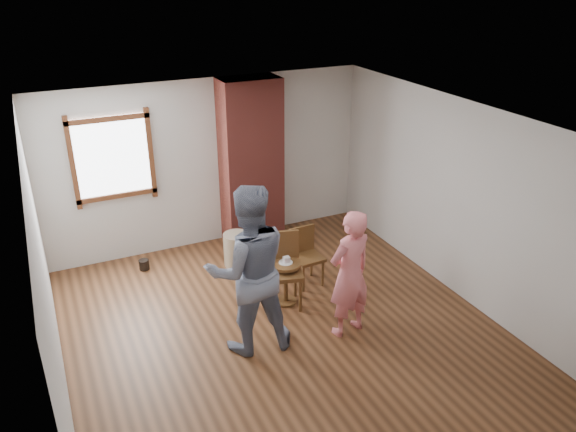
# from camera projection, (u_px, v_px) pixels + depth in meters

# --- Properties ---
(ground) EXTENTS (5.50, 5.50, 0.00)m
(ground) POSITION_uv_depth(u_px,v_px,m) (284.00, 332.00, 6.85)
(ground) COLOR brown
(ground) RESTS_ON ground
(room_shell) EXTENTS (5.04, 5.52, 2.62)m
(room_shell) POSITION_uv_depth(u_px,v_px,m) (258.00, 179.00, 6.57)
(room_shell) COLOR silver
(room_shell) RESTS_ON ground
(brick_chimney) EXTENTS (0.90, 0.50, 2.60)m
(brick_chimney) POSITION_uv_depth(u_px,v_px,m) (251.00, 163.00, 8.59)
(brick_chimney) COLOR #9C3F37
(brick_chimney) RESTS_ON ground
(stoneware_crock) EXTENTS (0.51, 0.51, 0.50)m
(stoneware_crock) POSITION_uv_depth(u_px,v_px,m) (237.00, 249.00, 8.28)
(stoneware_crock) COLOR tan
(stoneware_crock) RESTS_ON ground
(dark_pot) EXTENTS (0.18, 0.18, 0.15)m
(dark_pot) POSITION_uv_depth(u_px,v_px,m) (144.00, 265.00, 8.21)
(dark_pot) COLOR black
(dark_pot) RESTS_ON ground
(dining_chair_left) EXTENTS (0.56, 0.56, 0.98)m
(dining_chair_left) POSITION_uv_depth(u_px,v_px,m) (283.00, 265.00, 7.24)
(dining_chair_left) COLOR brown
(dining_chair_left) RESTS_ON ground
(dining_chair_right) EXTENTS (0.40, 0.40, 0.82)m
(dining_chair_right) POSITION_uv_depth(u_px,v_px,m) (305.00, 253.00, 7.75)
(dining_chair_right) COLOR brown
(dining_chair_right) RESTS_ON ground
(side_table) EXTENTS (0.40, 0.40, 0.60)m
(side_table) POSITION_uv_depth(u_px,v_px,m) (286.00, 276.00, 7.29)
(side_table) COLOR brown
(side_table) RESTS_ON ground
(cake_plate) EXTENTS (0.18, 0.18, 0.01)m
(cake_plate) POSITION_uv_depth(u_px,v_px,m) (286.00, 262.00, 7.20)
(cake_plate) COLOR white
(cake_plate) RESTS_ON side_table
(cake_slice) EXTENTS (0.08, 0.07, 0.06)m
(cake_slice) POSITION_uv_depth(u_px,v_px,m) (286.00, 260.00, 7.19)
(cake_slice) COLOR white
(cake_slice) RESTS_ON cake_plate
(man) EXTENTS (1.08, 0.89, 2.02)m
(man) POSITION_uv_depth(u_px,v_px,m) (248.00, 270.00, 6.22)
(man) COLOR #131B34
(man) RESTS_ON ground
(person_pink) EXTENTS (0.65, 0.49, 1.61)m
(person_pink) POSITION_uv_depth(u_px,v_px,m) (350.00, 274.00, 6.55)
(person_pink) COLOR pink
(person_pink) RESTS_ON ground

